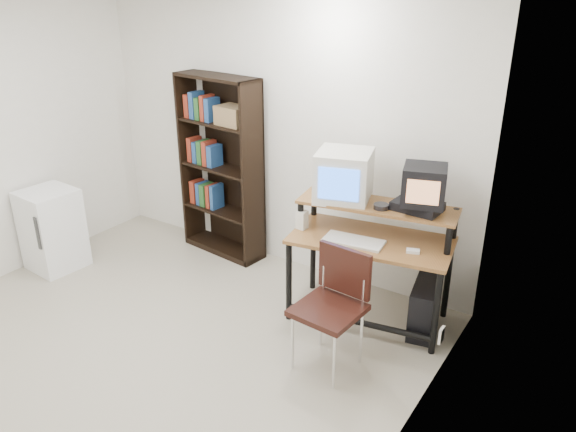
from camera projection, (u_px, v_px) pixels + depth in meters
The scene contains 17 objects.
floor at pixel (129, 360), 4.23m from camera, with size 4.00×4.00×0.01m, color #B6AD97.
back_wall at pixel (276, 133), 5.26m from camera, with size 4.00×0.01×2.60m, color white.
right_wall at pixel (387, 281), 2.71m from camera, with size 0.01×4.00×2.60m, color white.
computer_desk at pixel (372, 242), 4.50m from camera, with size 1.36×0.84×0.98m.
crt_monitor at pixel (344, 176), 4.53m from camera, with size 0.53×0.53×0.41m.
vcr at pixel (417, 207), 4.35m from camera, with size 0.36×0.26×0.08m, color black.
crt_tv at pixel (424, 185), 4.24m from camera, with size 0.40×0.39×0.30m.
cd_spindle at pixel (381, 207), 4.38m from camera, with size 0.12×0.12×0.05m, color #26262B.
keyboard at pixel (354, 242), 4.40m from camera, with size 0.47×0.21×0.04m, color silver.
mousepad at pixel (412, 253), 4.25m from camera, with size 0.22×0.18×0.01m, color black.
mouse at pixel (413, 252), 4.23m from camera, with size 0.10×0.06×0.03m, color white.
desk_speaker at pixel (302, 221), 4.62m from camera, with size 0.08×0.07×0.17m, color silver.
pc_tower at pixel (425, 308), 4.49m from camera, with size 0.20×0.45×0.42m, color black.
school_chair at pixel (334, 297), 4.00m from camera, with size 0.48×0.48×0.89m.
bookshelf at pixel (222, 165), 5.57m from camera, with size 0.93×0.40×1.81m.
mini_fridge at pixel (52, 229), 5.43m from camera, with size 0.50×0.51×0.79m.
wall_outlet at pixel (441, 335), 4.00m from camera, with size 0.02×0.08×0.12m, color beige.
Camera 1 is at (2.89, -2.25, 2.66)m, focal length 35.00 mm.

